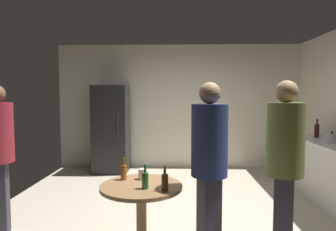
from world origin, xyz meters
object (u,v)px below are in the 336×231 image
Objects in this scene: plastic_cup_white at (142,174)px; beer_bottle_amber at (124,172)px; beer_bottle_brown at (165,182)px; wine_bottle_on_counter at (317,130)px; beer_bottle_green at (145,180)px; person_in_olive_shirt at (285,158)px; kettle at (332,138)px; person_in_navy_shirt at (209,159)px; foreground_table at (141,195)px; refrigerator at (111,129)px.

beer_bottle_amber is at bearing -172.74° from plastic_cup_white.
beer_bottle_brown is (0.44, -0.33, 0.00)m from beer_bottle_amber.
beer_bottle_brown is (-2.43, -2.33, -0.20)m from wine_bottle_on_counter.
beer_bottle_amber is 0.38m from beer_bottle_green.
beer_bottle_green is 1.31m from person_in_olive_shirt.
plastic_cup_white is (0.19, 0.02, -0.03)m from beer_bottle_amber.
person_in_navy_shirt is at bearing -140.19° from kettle.
person_in_olive_shirt reaches higher than beer_bottle_brown.
wine_bottle_on_counter is 3.45m from foreground_table.
beer_bottle_amber is at bearing 131.73° from beer_bottle_green.
refrigerator is 3.59m from beer_bottle_green.
wine_bottle_on_counter is 2.58m from person_in_olive_shirt.
person_in_navy_shirt is (0.66, -0.26, 0.22)m from plastic_cup_white.
kettle is at bearing -25.40° from refrigerator.
person_in_navy_shirt is at bearing 21.27° from person_in_olive_shirt.
beer_bottle_amber is 1.58m from person_in_olive_shirt.
person_in_navy_shirt is at bearing -21.19° from plastic_cup_white.
plastic_cup_white is 1.40m from person_in_olive_shirt.
plastic_cup_white is (-0.01, 0.19, 0.16)m from foreground_table.
plastic_cup_white is at bearing 10.39° from person_in_olive_shirt.
plastic_cup_white is (1.03, -3.11, -0.11)m from refrigerator.
kettle is 2.55m from person_in_navy_shirt.
kettle is 1.06× the size of beer_bottle_green.
wine_bottle_on_counter is (3.70, -1.14, 0.12)m from refrigerator.
person_in_navy_shirt reaches higher than wine_bottle_on_counter.
beer_bottle_green is (0.25, -0.28, 0.00)m from beer_bottle_amber.
refrigerator is at bearing 108.24° from plastic_cup_white.
person_in_navy_shirt is (-1.96, -1.63, 0.04)m from kettle.
kettle reaches higher than beer_bottle_green.
plastic_cup_white is (-2.68, -1.97, -0.23)m from wine_bottle_on_counter.
beer_bottle_brown is 0.44m from plastic_cup_white.
person_in_olive_shirt is (-1.26, -1.63, 0.05)m from kettle.
beer_bottle_brown is (0.24, -0.17, 0.19)m from foreground_table.
beer_bottle_amber is 1.00× the size of beer_bottle_brown.
plastic_cup_white is (-2.62, -1.38, -0.18)m from kettle.
foreground_table is at bearing -148.98° from kettle.
beer_bottle_amber is 0.55m from beer_bottle_brown.
kettle reaches higher than plastic_cup_white.
refrigerator is at bearing 154.60° from kettle.
refrigerator is 3.25m from beer_bottle_amber.
person_in_olive_shirt reaches higher than beer_bottle_amber.
beer_bottle_amber reaches higher than foreground_table.
person_in_olive_shirt is at bearing -10.44° from plastic_cup_white.
beer_bottle_amber is at bearing 142.68° from beer_bottle_brown.
beer_bottle_amber is at bearing -75.08° from refrigerator.
refrigerator reaches higher than beer_bottle_brown.
foreground_table is 7.27× the size of plastic_cup_white.
foreground_table is (1.04, -3.30, -0.27)m from refrigerator.
kettle is 0.14× the size of person_in_olive_shirt.
kettle is 0.59m from wine_bottle_on_counter.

